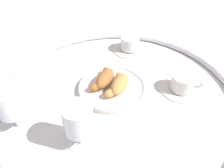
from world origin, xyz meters
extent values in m
plane|color=silver|center=(0.00, 0.00, 0.00)|extent=(2.20, 2.20, 0.00)
torus|color=silver|center=(0.00, 0.00, 0.01)|extent=(0.79, 0.79, 0.02)
cylinder|color=silver|center=(0.02, 0.03, 0.01)|extent=(0.23, 0.23, 0.02)
torus|color=silver|center=(0.02, 0.03, 0.02)|extent=(0.23, 0.23, 0.01)
ellipsoid|color=#D6994C|center=(0.01, 0.00, 0.04)|extent=(0.10, 0.05, 0.04)
ellipsoid|color=#D6994C|center=(0.06, 0.02, 0.04)|extent=(0.05, 0.05, 0.03)
ellipsoid|color=#D6994C|center=(-0.03, 0.01, 0.04)|extent=(0.05, 0.05, 0.03)
ellipsoid|color=#AD6B33|center=(0.02, 0.06, 0.04)|extent=(0.10, 0.05, 0.04)
ellipsoid|color=#AD6B33|center=(0.06, 0.07, 0.04)|extent=(0.05, 0.05, 0.03)
ellipsoid|color=#AD6B33|center=(-0.02, 0.07, 0.04)|extent=(0.05, 0.05, 0.03)
cylinder|color=silver|center=(0.28, 0.07, 0.00)|extent=(0.14, 0.14, 0.01)
cylinder|color=silver|center=(0.28, 0.07, 0.03)|extent=(0.08, 0.08, 0.05)
cylinder|color=#937A60|center=(0.28, 0.07, 0.06)|extent=(0.07, 0.07, 0.01)
torus|color=silver|center=(0.32, 0.06, 0.04)|extent=(0.04, 0.01, 0.04)
cylinder|color=silver|center=(0.12, -0.18, 0.00)|extent=(0.14, 0.14, 0.01)
cylinder|color=silver|center=(0.12, -0.18, 0.03)|extent=(0.08, 0.08, 0.05)
cylinder|color=#937A60|center=(0.12, -0.18, 0.06)|extent=(0.07, 0.07, 0.01)
torus|color=silver|center=(0.13, -0.23, 0.04)|extent=(0.02, 0.04, 0.04)
cylinder|color=white|center=(-0.21, 0.02, 0.00)|extent=(0.07, 0.07, 0.01)
cylinder|color=white|center=(-0.21, 0.02, 0.03)|extent=(0.01, 0.01, 0.05)
cylinder|color=white|center=(-0.21, 0.02, 0.10)|extent=(0.08, 0.08, 0.08)
cylinder|color=gold|center=(-0.21, 0.02, 0.09)|extent=(0.07, 0.07, 0.05)
cylinder|color=white|center=(-0.24, 0.21, 0.00)|extent=(0.07, 0.07, 0.01)
cylinder|color=white|center=(-0.24, 0.21, 0.03)|extent=(0.01, 0.01, 0.05)
cylinder|color=white|center=(-0.24, 0.21, 0.10)|extent=(0.08, 0.08, 0.08)
cylinder|color=yellow|center=(-0.24, 0.21, 0.09)|extent=(0.07, 0.07, 0.06)
camera|label=1|loc=(-0.51, -0.22, 0.54)|focal=37.28mm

